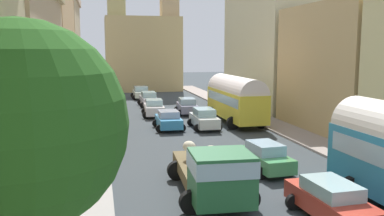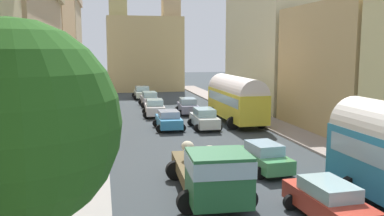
# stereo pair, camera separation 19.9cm
# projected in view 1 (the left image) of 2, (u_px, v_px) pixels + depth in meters

# --- Properties ---
(ground_plane) EXTENTS (154.00, 154.00, 0.00)m
(ground_plane) POSITION_uv_depth(u_px,v_px,m) (183.00, 127.00, 33.25)
(ground_plane) COLOR #363C40
(sidewalk_left) EXTENTS (2.50, 70.00, 0.14)m
(sidewalk_left) POSITION_uv_depth(u_px,v_px,m) (90.00, 130.00, 31.69)
(sidewalk_left) COLOR #999690
(sidewalk_left) RESTS_ON ground
(sidewalk_right) EXTENTS (2.50, 70.00, 0.14)m
(sidewalk_right) POSITION_uv_depth(u_px,v_px,m) (269.00, 122.00, 34.79)
(sidewalk_right) COLOR gray
(sidewalk_right) RESTS_ON ground
(building_left_1) EXTENTS (5.09, 12.20, 9.28)m
(building_left_1) POSITION_uv_depth(u_px,v_px,m) (1.00, 81.00, 19.10)
(building_left_1) COLOR tan
(building_left_1) RESTS_ON ground
(building_left_2) EXTENTS (4.98, 13.34, 13.35)m
(building_left_2) POSITION_uv_depth(u_px,v_px,m) (36.00, 42.00, 31.74)
(building_left_2) COLOR tan
(building_left_2) RESTS_ON ground
(building_left_3) EXTENTS (4.61, 11.94, 11.80)m
(building_left_3) POSITION_uv_depth(u_px,v_px,m) (59.00, 51.00, 44.92)
(building_left_3) COLOR #C9AF88
(building_left_3) RESTS_ON ground
(building_right_2) EXTENTS (4.38, 11.22, 9.38)m
(building_right_2) POSITION_uv_depth(u_px,v_px,m) (336.00, 69.00, 30.85)
(building_right_2) COLOR tan
(building_right_2) RESTS_ON ground
(building_right_3) EXTENTS (6.13, 14.92, 13.50)m
(building_right_3) POSITION_uv_depth(u_px,v_px,m) (270.00, 43.00, 44.02)
(building_right_3) COLOR beige
(building_right_3) RESTS_ON ground
(distant_church) EXTENTS (10.85, 7.67, 18.34)m
(distant_church) POSITION_uv_depth(u_px,v_px,m) (143.00, 48.00, 62.01)
(distant_church) COLOR tan
(distant_church) RESTS_ON ground
(parked_bus_1) EXTENTS (3.36, 8.86, 3.90)m
(parked_bus_1) POSITION_uv_depth(u_px,v_px,m) (236.00, 97.00, 34.67)
(parked_bus_1) COLOR gold
(parked_bus_1) RESTS_ON ground
(cargo_truck_0) EXTENTS (3.33, 7.11, 2.34)m
(cargo_truck_0) POSITION_uv_depth(u_px,v_px,m) (214.00, 172.00, 16.82)
(cargo_truck_0) COLOR #245F35
(cargo_truck_0) RESTS_ON ground
(car_0) EXTENTS (2.30, 3.68, 1.46)m
(car_0) POSITION_uv_depth(u_px,v_px,m) (169.00, 120.00, 32.01)
(car_0) COLOR #3386BC
(car_0) RESTS_ON ground
(car_1) EXTENTS (2.38, 3.94, 1.57)m
(car_1) POSITION_uv_depth(u_px,v_px,m) (154.00, 108.00, 38.26)
(car_1) COLOR silver
(car_1) RESTS_ON ground
(car_2) EXTENTS (2.23, 4.11, 1.57)m
(car_2) POSITION_uv_depth(u_px,v_px,m) (149.00, 99.00, 44.95)
(car_2) COLOR silver
(car_2) RESTS_ON ground
(car_3) EXTENTS (2.39, 4.15, 1.54)m
(car_3) POSITION_uv_depth(u_px,v_px,m) (141.00, 92.00, 51.97)
(car_3) COLOR silver
(car_3) RESTS_ON ground
(car_4) EXTENTS (2.26, 4.19, 1.46)m
(car_4) POSITION_uv_depth(u_px,v_px,m) (331.00, 201.00, 14.95)
(car_4) COLOR #B73424
(car_4) RESTS_ON ground
(car_5) EXTENTS (2.30, 3.86, 1.47)m
(car_5) POSITION_uv_depth(u_px,v_px,m) (265.00, 157.00, 21.04)
(car_5) COLOR #489756
(car_5) RESTS_ON ground
(car_6) EXTENTS (2.22, 4.11, 1.58)m
(car_6) POSITION_uv_depth(u_px,v_px,m) (204.00, 119.00, 32.35)
(car_6) COLOR silver
(car_6) RESTS_ON ground
(car_7) EXTENTS (2.34, 4.03, 1.51)m
(car_7) POSITION_uv_depth(u_px,v_px,m) (187.00, 106.00, 39.66)
(car_7) COLOR slate
(car_7) RESTS_ON ground
(pedestrian_0) EXTENTS (0.51, 0.51, 1.77)m
(pedestrian_0) POSITION_uv_depth(u_px,v_px,m) (68.00, 211.00, 13.32)
(pedestrian_0) COLOR #1E2F3E
(pedestrian_0) RESTS_ON ground
(pedestrian_1) EXTENTS (0.36, 0.36, 1.84)m
(pedestrian_1) POSITION_uv_depth(u_px,v_px,m) (65.00, 172.00, 17.24)
(pedestrian_1) COLOR #686956
(pedestrian_1) RESTS_ON ground
(roadside_tree_0) EXTENTS (4.14, 4.14, 6.72)m
(roadside_tree_0) POSITION_uv_depth(u_px,v_px,m) (20.00, 127.00, 8.00)
(roadside_tree_0) COLOR brown
(roadside_tree_0) RESTS_ON ground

